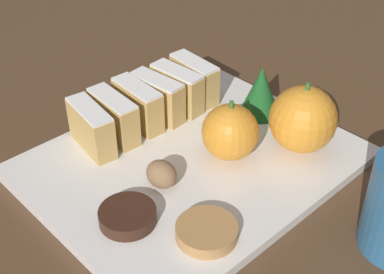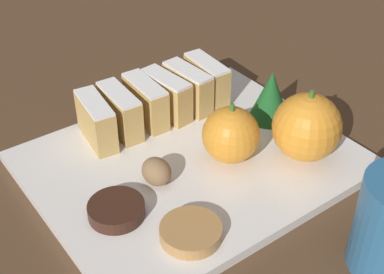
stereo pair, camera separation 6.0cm
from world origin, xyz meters
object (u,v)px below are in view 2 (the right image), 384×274
(orange_near, at_px, (231,135))
(orange_far, at_px, (307,127))
(walnut, at_px, (157,171))
(chocolate_cookie, at_px, (116,210))

(orange_near, distance_m, orange_far, 0.09)
(orange_far, relative_size, walnut, 2.36)
(orange_far, height_order, chocolate_cookie, orange_far)
(walnut, bearing_deg, orange_near, 81.51)
(orange_near, height_order, chocolate_cookie, orange_near)
(walnut, distance_m, chocolate_cookie, 0.06)
(orange_far, xyz_separation_m, walnut, (-0.06, -0.16, -0.02))
(walnut, bearing_deg, orange_far, 69.85)
(orange_far, bearing_deg, chocolate_cookie, -100.42)
(orange_near, relative_size, walnut, 2.00)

